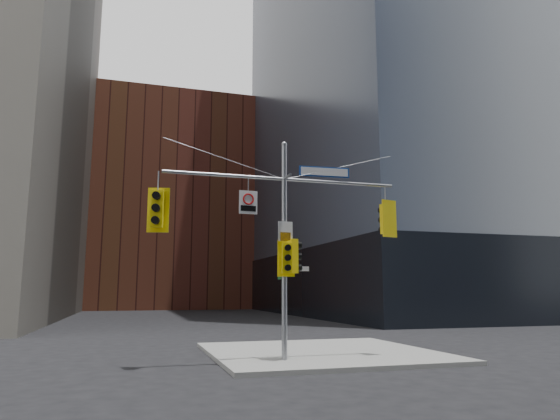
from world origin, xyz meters
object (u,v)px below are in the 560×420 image
signal_assembly (284,226)px  traffic_light_pole_front (287,258)px  street_sign_blade (324,172)px  traffic_light_east_arm (386,219)px  traffic_light_west_arm (157,209)px  regulatory_sign_arm (248,201)px  traffic_light_pole_side (294,256)px

signal_assembly → traffic_light_pole_front: size_ratio=6.78×
traffic_light_pole_front → street_sign_blade: 3.34m
traffic_light_pole_front → traffic_light_east_arm: bearing=11.6°
traffic_light_west_arm → street_sign_blade: street_sign_blade is taller
traffic_light_east_arm → regulatory_sign_arm: (-4.97, -0.02, 0.37)m
traffic_light_west_arm → street_sign_blade: size_ratio=0.79×
traffic_light_east_arm → traffic_light_pole_side: 3.68m
traffic_light_west_arm → traffic_light_pole_side: size_ratio=1.26×
traffic_light_west_arm → regulatory_sign_arm: (2.86, -0.03, 0.37)m
regulatory_sign_arm → traffic_light_east_arm: bearing=-3.4°
signal_assembly → traffic_light_pole_front: (0.00, -0.27, -1.07)m
traffic_light_west_arm → traffic_light_pole_front: bearing=9.4°
street_sign_blade → regulatory_sign_arm: bearing=-175.5°
signal_assembly → regulatory_sign_arm: signal_assembly is taller
traffic_light_west_arm → traffic_light_pole_side: 4.63m
traffic_light_west_arm → traffic_light_east_arm: 7.83m
traffic_light_east_arm → signal_assembly: bearing=-14.1°
regulatory_sign_arm → traffic_light_pole_front: bearing=-15.0°
signal_assembly → traffic_light_west_arm: size_ratio=5.69×
traffic_light_pole_side → street_sign_blade: (1.12, -0.01, 2.92)m
traffic_light_pole_front → regulatory_sign_arm: bearing=176.2°
traffic_light_pole_side → regulatory_sign_arm: regulatory_sign_arm is taller
traffic_light_pole_side → traffic_light_east_arm: bearing=-98.3°
traffic_light_east_arm → traffic_light_pole_side: (-3.41, 0.01, -1.37)m
traffic_light_pole_front → street_sign_blade: street_sign_blade is taller
signal_assembly → traffic_light_west_arm: bearing=179.8°
traffic_light_east_arm → traffic_light_pole_side: traffic_light_east_arm is taller
traffic_light_west_arm → traffic_light_pole_front: size_ratio=1.19×
signal_assembly → street_sign_blade: 2.41m
traffic_light_west_arm → traffic_light_pole_side: bearing=13.3°
traffic_light_west_arm → regulatory_sign_arm: size_ratio=1.84×
traffic_light_pole_side → regulatory_sign_arm: size_ratio=1.46×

